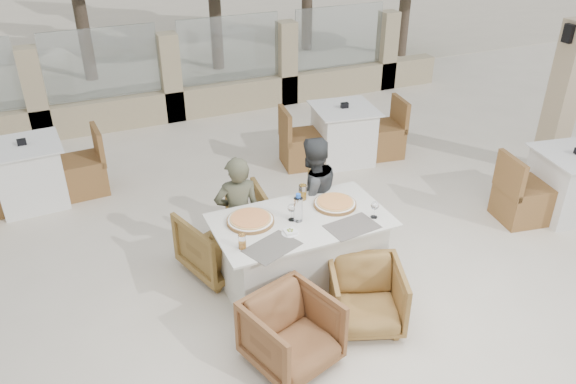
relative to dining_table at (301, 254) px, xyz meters
name	(u,v)px	position (x,y,z in m)	size (l,w,h in m)	color
ground	(294,292)	(-0.09, -0.05, -0.39)	(80.00, 80.00, 0.00)	beige
sand_patch	(101,11)	(-0.09, 13.95, -0.38)	(30.00, 16.00, 0.01)	beige
perimeter_wall_far	(170,72)	(-0.09, 4.75, 0.42)	(10.00, 0.34, 1.60)	tan
lantern_pillar	(562,99)	(4.11, 0.95, 0.61)	(0.34, 0.34, 2.00)	#C3AD89
dining_table	(301,254)	(0.00, 0.00, 0.00)	(1.60, 0.90, 0.77)	beige
placemat_near_left	(272,247)	(-0.41, -0.30, 0.39)	(0.45, 0.30, 0.00)	#5C574F
placemat_near_right	(352,227)	(0.36, -0.29, 0.39)	(0.45, 0.30, 0.00)	#605952
pizza_left	(250,220)	(-0.44, 0.14, 0.41)	(0.43, 0.43, 0.06)	#C9431B
pizza_right	(335,203)	(0.39, 0.10, 0.41)	(0.40, 0.40, 0.05)	#D6591D
water_bottle	(298,207)	(-0.03, -0.01, 0.52)	(0.08, 0.08, 0.28)	#BCDDF7
wine_glass_centre	(292,211)	(-0.08, 0.03, 0.48)	(0.08, 0.08, 0.18)	white
wine_glass_corner	(375,209)	(0.62, -0.23, 0.48)	(0.08, 0.08, 0.18)	white
beer_glass_left	(242,242)	(-0.64, -0.21, 0.45)	(0.07, 0.07, 0.13)	orange
beer_glass_right	(303,192)	(0.16, 0.33, 0.46)	(0.08, 0.08, 0.15)	orange
olive_dish	(290,231)	(-0.19, -0.17, 0.41)	(0.11, 0.11, 0.04)	white
armchair_far_left	(221,240)	(-0.59, 0.60, -0.06)	(0.70, 0.72, 0.65)	olive
armchair_far_right	(292,212)	(0.27, 0.80, -0.05)	(0.72, 0.74, 0.67)	olive
armchair_near_left	(292,333)	(-0.47, -0.84, -0.08)	(0.65, 0.66, 0.60)	brown
armchair_near_right	(366,296)	(0.31, -0.68, -0.09)	(0.63, 0.64, 0.59)	olive
diner_left	(238,215)	(-0.43, 0.53, 0.24)	(0.45, 0.30, 1.24)	#4A4A36
diner_right	(312,196)	(0.37, 0.54, 0.26)	(0.62, 0.49, 1.29)	#3B3E41
bg_table_a	(30,174)	(-2.29, 2.77, 0.00)	(1.64, 0.82, 0.77)	white
bg_table_b	(343,134)	(1.71, 2.32, 0.00)	(1.64, 0.82, 0.77)	white
bg_table_c	(570,184)	(3.43, 0.01, 0.00)	(1.64, 0.82, 0.77)	silver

